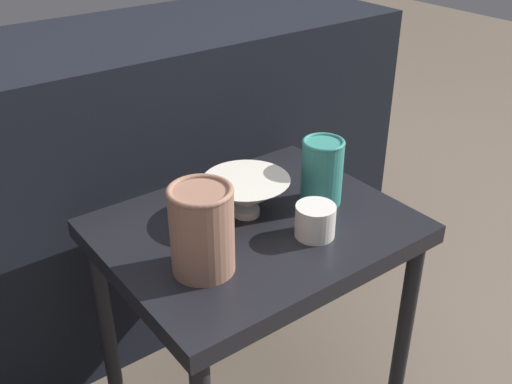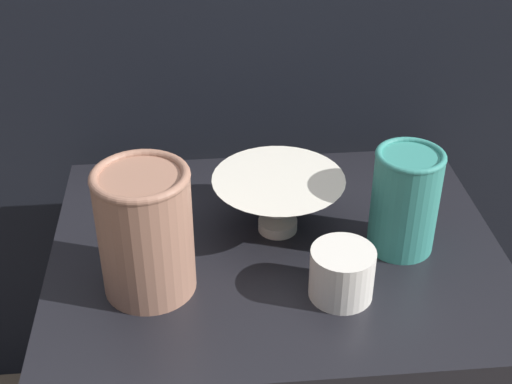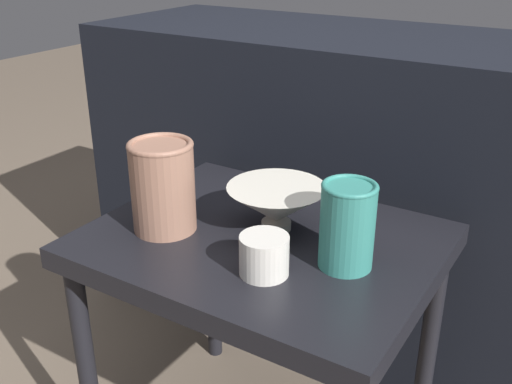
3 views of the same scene
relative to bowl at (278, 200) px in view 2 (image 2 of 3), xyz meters
The scene contains 6 objects.
table 0.12m from the bowl, 99.44° to the right, with size 0.61×0.49×0.52m.
couch_backdrop 0.53m from the bowl, 90.72° to the left, with size 1.48×0.50×0.80m.
bowl is the anchor object (origin of this frame).
vase_textured_left 0.21m from the bowl, 148.60° to the right, with size 0.12×0.12×0.17m.
vase_colorful_right 0.17m from the bowl, 18.01° to the right, with size 0.09×0.09×0.15m.
cup 0.16m from the bowl, 66.85° to the right, with size 0.08×0.08×0.07m.
Camera 2 is at (-0.10, -0.77, 1.11)m, focal length 50.00 mm.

